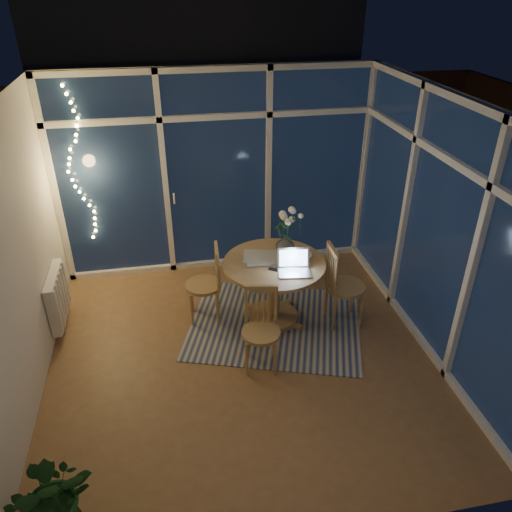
# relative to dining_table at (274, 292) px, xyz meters

# --- Properties ---
(floor) EXTENTS (4.00, 4.00, 0.00)m
(floor) POSITION_rel_dining_table_xyz_m (-0.44, -0.58, -0.38)
(floor) COLOR brown
(floor) RESTS_ON ground
(ceiling) EXTENTS (4.00, 4.00, 0.00)m
(ceiling) POSITION_rel_dining_table_xyz_m (-0.44, -0.58, 2.22)
(ceiling) COLOR silver
(ceiling) RESTS_ON wall_back
(wall_back) EXTENTS (4.00, 0.04, 2.60)m
(wall_back) POSITION_rel_dining_table_xyz_m (-0.44, 1.42, 0.92)
(wall_back) COLOR silver
(wall_back) RESTS_ON floor
(wall_front) EXTENTS (4.00, 0.04, 2.60)m
(wall_front) POSITION_rel_dining_table_xyz_m (-0.44, -2.58, 0.92)
(wall_front) COLOR silver
(wall_front) RESTS_ON floor
(wall_left) EXTENTS (0.04, 4.00, 2.60)m
(wall_left) POSITION_rel_dining_table_xyz_m (-2.44, -0.58, 0.92)
(wall_left) COLOR silver
(wall_left) RESTS_ON floor
(wall_right) EXTENTS (0.04, 4.00, 2.60)m
(wall_right) POSITION_rel_dining_table_xyz_m (1.56, -0.58, 0.92)
(wall_right) COLOR silver
(wall_right) RESTS_ON floor
(window_wall_back) EXTENTS (4.00, 0.10, 2.60)m
(window_wall_back) POSITION_rel_dining_table_xyz_m (-0.44, 1.38, 0.92)
(window_wall_back) COLOR white
(window_wall_back) RESTS_ON floor
(window_wall_right) EXTENTS (0.10, 4.00, 2.60)m
(window_wall_right) POSITION_rel_dining_table_xyz_m (1.52, -0.58, 0.92)
(window_wall_right) COLOR white
(window_wall_right) RESTS_ON floor
(radiator) EXTENTS (0.10, 0.70, 0.58)m
(radiator) POSITION_rel_dining_table_xyz_m (-2.38, 0.32, 0.02)
(radiator) COLOR silver
(radiator) RESTS_ON wall_left
(fairy_lights) EXTENTS (0.24, 0.10, 1.85)m
(fairy_lights) POSITION_rel_dining_table_xyz_m (-2.09, 1.30, 1.14)
(fairy_lights) COLOR #FFD666
(fairy_lights) RESTS_ON window_wall_back
(garden_patio) EXTENTS (12.00, 6.00, 0.10)m
(garden_patio) POSITION_rel_dining_table_xyz_m (0.06, 4.42, -0.44)
(garden_patio) COLOR black
(garden_patio) RESTS_ON ground
(garden_fence) EXTENTS (11.00, 0.08, 1.80)m
(garden_fence) POSITION_rel_dining_table_xyz_m (-0.44, 4.92, 0.52)
(garden_fence) COLOR #362413
(garden_fence) RESTS_ON ground
(neighbour_roof) EXTENTS (7.00, 3.00, 2.20)m
(neighbour_roof) POSITION_rel_dining_table_xyz_m (-0.14, 7.92, 1.82)
(neighbour_roof) COLOR #363A41
(neighbour_roof) RESTS_ON ground
(garden_shrubs) EXTENTS (0.90, 0.90, 0.90)m
(garden_shrubs) POSITION_rel_dining_table_xyz_m (-1.24, 2.82, 0.07)
(garden_shrubs) COLOR black
(garden_shrubs) RESTS_ON ground
(rug) EXTENTS (2.30, 2.06, 0.01)m
(rug) POSITION_rel_dining_table_xyz_m (0.00, -0.10, -0.38)
(rug) COLOR #C2B59D
(rug) RESTS_ON floor
(dining_table) EXTENTS (1.42, 1.42, 0.77)m
(dining_table) POSITION_rel_dining_table_xyz_m (0.00, 0.00, 0.00)
(dining_table) COLOR olive
(dining_table) RESTS_ON floor
(chair_left) EXTENTS (0.45, 0.45, 0.93)m
(chair_left) POSITION_rel_dining_table_xyz_m (-0.77, 0.19, 0.08)
(chair_left) COLOR olive
(chair_left) RESTS_ON floor
(chair_right) EXTENTS (0.47, 0.47, 1.00)m
(chair_right) POSITION_rel_dining_table_xyz_m (0.77, -0.19, 0.12)
(chair_right) COLOR olive
(chair_right) RESTS_ON floor
(chair_front) EXTENTS (0.48, 0.48, 0.88)m
(chair_front) POSITION_rel_dining_table_xyz_m (-0.29, -0.74, 0.06)
(chair_front) COLOR olive
(chair_front) RESTS_ON floor
(laptop) EXTENTS (0.38, 0.33, 0.25)m
(laptop) POSITION_rel_dining_table_xyz_m (0.16, -0.25, 0.51)
(laptop) COLOR silver
(laptop) RESTS_ON dining_table
(flower_vase) EXTENTS (0.26, 0.26, 0.21)m
(flower_vase) POSITION_rel_dining_table_xyz_m (0.17, 0.19, 0.49)
(flower_vase) COLOR silver
(flower_vase) RESTS_ON dining_table
(bowl) EXTENTS (0.19, 0.19, 0.04)m
(bowl) POSITION_rel_dining_table_xyz_m (0.35, 0.04, 0.40)
(bowl) COLOR silver
(bowl) RESTS_ON dining_table
(newspapers) EXTENTS (0.43, 0.36, 0.02)m
(newspapers) POSITION_rel_dining_table_xyz_m (-0.09, 0.11, 0.40)
(newspapers) COLOR beige
(newspapers) RESTS_ON dining_table
(phone) EXTENTS (0.11, 0.10, 0.01)m
(phone) POSITION_rel_dining_table_xyz_m (-0.04, -0.15, 0.39)
(phone) COLOR black
(phone) RESTS_ON dining_table
(potted_plant) EXTENTS (0.63, 0.57, 0.76)m
(potted_plant) POSITION_rel_dining_table_xyz_m (-2.02, -2.23, -0.00)
(potted_plant) COLOR #1A4920
(potted_plant) RESTS_ON floor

